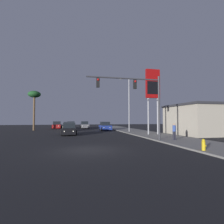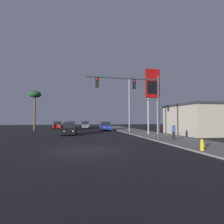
{
  "view_description": "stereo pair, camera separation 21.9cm",
  "coord_description": "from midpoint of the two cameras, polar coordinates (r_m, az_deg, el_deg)",
  "views": [
    {
      "loc": [
        -1.04,
        -12.58,
        2.19
      ],
      "look_at": [
        4.73,
        13.51,
        3.29
      ],
      "focal_mm": 28.0,
      "sensor_mm": 36.0,
      "label": 1
    },
    {
      "loc": [
        -0.83,
        -12.62,
        2.19
      ],
      "look_at": [
        4.73,
        13.51,
        3.29
      ],
      "focal_mm": 28.0,
      "sensor_mm": 36.0,
      "label": 2
    }
  ],
  "objects": [
    {
      "name": "fire_hydrant",
      "position": [
        13.21,
        27.29,
        -9.51
      ],
      "size": [
        0.24,
        0.34,
        0.76
      ],
      "color": "gold",
      "rests_on": "sidewalk_right"
    },
    {
      "name": "gas_station_sign",
      "position": [
        25.07,
        12.92,
        7.88
      ],
      "size": [
        2.0,
        0.42,
        9.0
      ],
      "color": "#99999E",
      "rests_on": "sidewalk_right"
    },
    {
      "name": "car_tan",
      "position": [
        34.43,
        -14.29,
        -4.66
      ],
      "size": [
        2.04,
        4.32,
        1.68
      ],
      "rotation": [
        0.0,
        0.0,
        3.13
      ],
      "color": "tan",
      "rests_on": "ground"
    },
    {
      "name": "car_black",
      "position": [
        25.25,
        -14.0,
        -5.53
      ],
      "size": [
        2.04,
        4.33,
        1.68
      ],
      "rotation": [
        0.0,
        0.0,
        3.12
      ],
      "color": "black",
      "rests_on": "ground"
    },
    {
      "name": "building_gas_station",
      "position": [
        28.75,
        28.75,
        -2.13
      ],
      "size": [
        10.3,
        8.3,
        4.3
      ],
      "color": "#B2A893",
      "rests_on": "ground"
    },
    {
      "name": "ground_plane",
      "position": [
        12.82,
        -8.29,
        -12.17
      ],
      "size": [
        120.0,
        120.0,
        0.0
      ],
      "primitive_type": "plane",
      "color": "black"
    },
    {
      "name": "street_lamp",
      "position": [
        29.38,
        5.13,
        3.37
      ],
      "size": [
        1.74,
        0.24,
        9.0
      ],
      "color": "#99999E",
      "rests_on": "sidewalk_right"
    },
    {
      "name": "palm_tree_mid",
      "position": [
        37.66,
        -24.18,
        4.74
      ],
      "size": [
        2.4,
        2.4,
        7.75
      ],
      "color": "brown",
      "rests_on": "ground"
    },
    {
      "name": "sidewalk_right",
      "position": [
        24.98,
        12.36,
        -7.19
      ],
      "size": [
        5.0,
        60.0,
        0.12
      ],
      "color": "gray",
      "rests_on": "ground"
    },
    {
      "name": "pedestrian_on_sidewalk",
      "position": [
        18.47,
        19.33,
        -5.81
      ],
      "size": [
        0.34,
        0.32,
        1.67
      ],
      "color": "#23232D",
      "rests_on": "sidewalk_right"
    },
    {
      "name": "car_blue",
      "position": [
        34.45,
        -2.46,
        -4.73
      ],
      "size": [
        2.04,
        4.34,
        1.68
      ],
      "rotation": [
        0.0,
        0.0,
        3.17
      ],
      "color": "navy",
      "rests_on": "ground"
    },
    {
      "name": "car_silver",
      "position": [
        41.83,
        -13.37,
        -4.25
      ],
      "size": [
        2.04,
        4.34,
        1.68
      ],
      "rotation": [
        0.0,
        0.0,
        3.1
      ],
      "color": "#B7B7BC",
      "rests_on": "ground"
    },
    {
      "name": "car_grey",
      "position": [
        42.41,
        -9.12,
        -4.26
      ],
      "size": [
        2.04,
        4.34,
        1.68
      ],
      "rotation": [
        0.0,
        0.0,
        3.18
      ],
      "color": "slate",
      "rests_on": "ground"
    },
    {
      "name": "traffic_light_mast",
      "position": [
        17.76,
        8.5,
        5.92
      ],
      "size": [
        7.53,
        0.36,
        6.5
      ],
      "color": "#38383D",
      "rests_on": "sidewalk_right"
    },
    {
      "name": "car_red",
      "position": [
        42.27,
        -17.68,
        -4.18
      ],
      "size": [
        2.04,
        4.32,
        1.68
      ],
      "rotation": [
        0.0,
        0.0,
        3.15
      ],
      "color": "maroon",
      "rests_on": "ground"
    }
  ]
}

